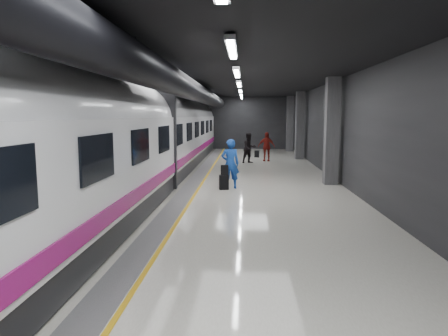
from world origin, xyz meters
name	(u,v)px	position (x,y,z in m)	size (l,w,h in m)	color
ground	(221,192)	(0.00, 0.00, 0.00)	(40.00, 40.00, 0.00)	silver
platform_hall	(216,100)	(-0.29, 0.96, 3.54)	(10.02, 40.02, 4.51)	black
train	(137,138)	(-3.25, 0.00, 2.07)	(3.05, 38.00, 4.05)	black
traveler_main	(230,164)	(0.31, 0.76, 0.99)	(0.73, 0.48, 1.99)	blue
suitcase_main	(224,182)	(0.07, 0.45, 0.29)	(0.36, 0.23, 0.59)	black
shoulder_bag	(225,170)	(0.10, 0.44, 0.79)	(0.30, 0.16, 0.40)	black
traveler_far_a	(249,148)	(1.15, 9.42, 0.94)	(0.91, 0.71, 1.88)	black
traveler_far_b	(266,147)	(2.27, 10.64, 0.93)	(1.09, 0.45, 1.85)	maroon
suitcase_far	(257,154)	(1.73, 12.86, 0.23)	(0.31, 0.20, 0.46)	black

